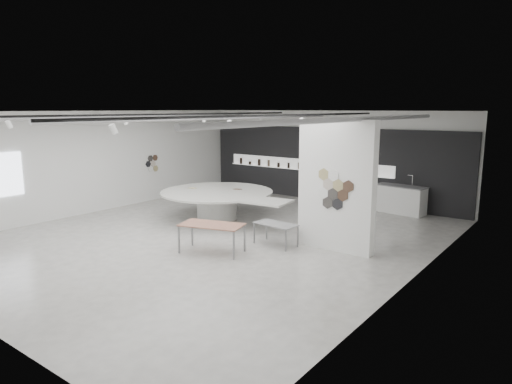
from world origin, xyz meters
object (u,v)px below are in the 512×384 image
Objects in this scene: sample_table_wood at (212,226)px; sample_table_stone at (276,225)px; display_island at (219,201)px; kitchen_counter at (400,199)px; partition_column at (336,186)px.

sample_table_wood reaches higher than sample_table_stone.
sample_table_stone is (1.01, 1.60, -0.15)m from sample_table_wood.
sample_table_wood is 1.90m from sample_table_stone.
display_island is 2.78× the size of kitchen_counter.
kitchen_counter is (2.43, 7.80, -0.21)m from sample_table_wood.
display_island is (-4.96, 0.73, -1.14)m from partition_column.
partition_column is 2.07m from sample_table_stone.
kitchen_counter is at bearing 38.84° from display_island.
sample_table_stone is at bearing -156.31° from partition_column.
partition_column is at bearing 23.69° from sample_table_stone.
partition_column reaches higher than kitchen_counter.
sample_table_stone is at bearing 57.80° from sample_table_wood.
partition_column reaches higher than display_island.
partition_column reaches higher than sample_table_stone.
partition_column is 2.78× the size of sample_table_stone.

